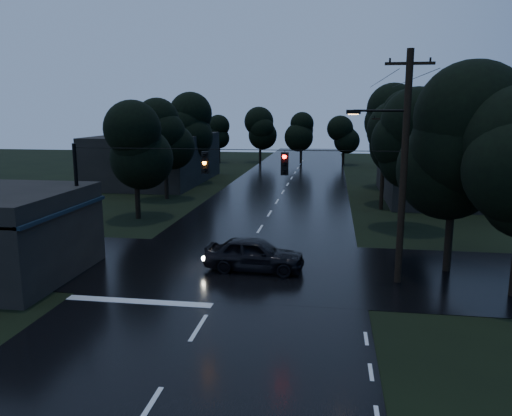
# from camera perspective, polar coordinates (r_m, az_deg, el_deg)

# --- Properties ---
(ground) EXTENTS (160.00, 160.00, 0.00)m
(ground) POSITION_cam_1_polar(r_m,az_deg,el_deg) (13.94, -12.36, -21.78)
(ground) COLOR black
(ground) RESTS_ON ground
(main_road) EXTENTS (12.00, 120.00, 0.02)m
(main_road) POSITION_cam_1_polar(r_m,az_deg,el_deg) (41.79, 2.42, 0.72)
(main_road) COLOR black
(main_road) RESTS_ON ground
(cross_street) EXTENTS (60.00, 9.00, 0.02)m
(cross_street) POSITION_cam_1_polar(r_m,az_deg,el_deg) (24.47, -2.26, -6.79)
(cross_street) COLOR black
(cross_street) RESTS_ON ground
(building_far_right) EXTENTS (10.00, 14.00, 4.40)m
(building_far_right) POSITION_cam_1_polar(r_m,az_deg,el_deg) (46.17, 20.59, 3.77)
(building_far_right) COLOR black
(building_far_right) RESTS_ON ground
(building_far_left) EXTENTS (10.00, 16.00, 5.00)m
(building_far_left) POSITION_cam_1_polar(r_m,az_deg,el_deg) (54.34, -11.27, 5.58)
(building_far_left) COLOR black
(building_far_left) RESTS_ON ground
(utility_pole_main) EXTENTS (3.50, 0.30, 10.00)m
(utility_pole_main) POSITION_cam_1_polar(r_m,az_deg,el_deg) (22.17, 16.34, 4.82)
(utility_pole_main) COLOR black
(utility_pole_main) RESTS_ON ground
(utility_pole_far) EXTENTS (2.00, 0.30, 7.50)m
(utility_pole_far) POSITION_cam_1_polar(r_m,az_deg,el_deg) (39.22, 14.33, 5.43)
(utility_pole_far) COLOR black
(utility_pole_far) RESTS_ON ground
(anchor_pole_left) EXTENTS (0.18, 0.18, 6.00)m
(anchor_pole_left) POSITION_cam_1_polar(r_m,az_deg,el_deg) (25.33, -19.67, 0.18)
(anchor_pole_left) COLOR black
(anchor_pole_left) RESTS_ON ground
(span_signals) EXTENTS (15.00, 0.37, 1.12)m
(span_signals) POSITION_cam_1_polar(r_m,az_deg,el_deg) (22.32, -1.45, 5.26)
(span_signals) COLOR black
(span_signals) RESTS_ON ground
(tree_corner_near) EXTENTS (4.48, 4.48, 9.44)m
(tree_corner_near) POSITION_cam_1_polar(r_m,az_deg,el_deg) (24.54, 21.87, 6.76)
(tree_corner_near) COLOR black
(tree_corner_near) RESTS_ON ground
(tree_left_a) EXTENTS (3.92, 3.92, 8.26)m
(tree_left_a) POSITION_cam_1_polar(r_m,az_deg,el_deg) (35.59, -13.67, 7.12)
(tree_left_a) COLOR black
(tree_left_a) RESTS_ON ground
(tree_left_b) EXTENTS (4.20, 4.20, 8.85)m
(tree_left_b) POSITION_cam_1_polar(r_m,az_deg,el_deg) (43.26, -10.40, 8.39)
(tree_left_b) COLOR black
(tree_left_b) RESTS_ON ground
(tree_left_c) EXTENTS (4.48, 4.48, 9.44)m
(tree_left_c) POSITION_cam_1_polar(r_m,az_deg,el_deg) (52.96, -7.49, 9.34)
(tree_left_c) COLOR black
(tree_left_c) RESTS_ON ground
(tree_right_a) EXTENTS (4.20, 4.20, 8.85)m
(tree_right_a) POSITION_cam_1_polar(r_m,az_deg,el_deg) (33.23, 16.66, 7.36)
(tree_right_a) COLOR black
(tree_right_a) RESTS_ON ground
(tree_right_b) EXTENTS (4.48, 4.48, 9.44)m
(tree_right_b) POSITION_cam_1_polar(r_m,az_deg,el_deg) (41.21, 16.03, 8.55)
(tree_right_b) COLOR black
(tree_right_b) RESTS_ON ground
(tree_right_c) EXTENTS (4.76, 4.76, 10.03)m
(tree_right_c) POSITION_cam_1_polar(r_m,az_deg,el_deg) (51.20, 15.33, 9.42)
(tree_right_c) COLOR black
(tree_right_c) RESTS_ON ground
(car) EXTENTS (4.82, 2.12, 1.61)m
(car) POSITION_cam_1_polar(r_m,az_deg,el_deg) (23.78, -0.18, -5.28)
(car) COLOR black
(car) RESTS_ON ground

